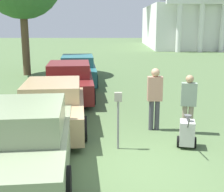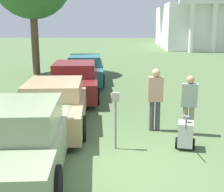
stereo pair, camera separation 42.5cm
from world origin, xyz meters
TOP-DOWN VIEW (x-y plane):
  - ground_plane at (0.00, 0.00)m, footprint 120.00×120.00m
  - parked_car_sage at (-2.34, -0.12)m, footprint 2.28×4.79m
  - parked_car_tan at (-2.34, 3.01)m, footprint 2.34×5.18m
  - parked_car_maroon at (-2.34, 6.71)m, footprint 2.40×5.17m
  - parked_car_teal at (-2.34, 9.98)m, footprint 2.31×5.36m
  - parking_meter at (-0.40, 1.06)m, footprint 0.18×0.09m
  - person_worker at (0.68, 2.47)m, footprint 0.42×0.24m
  - person_supervisor at (1.58, 2.17)m, footprint 0.45×0.30m
  - equipment_cart at (1.32, 1.15)m, footprint 0.52×1.00m
  - church at (10.02, 35.31)m, footprint 11.87×16.67m

SIDE VIEW (x-z plane):
  - ground_plane at x=0.00m, z-range 0.00..0.00m
  - equipment_cart at x=1.32m, z-range -0.11..0.89m
  - parked_car_tan at x=-2.34m, z-range -0.04..1.32m
  - parked_car_teal at x=-2.34m, z-range -0.05..1.37m
  - parked_car_maroon at x=-2.34m, z-range -0.06..1.40m
  - parked_car_sage at x=-2.34m, z-range -0.06..1.42m
  - person_supervisor at x=1.58m, z-range 0.11..1.79m
  - parking_meter at x=-0.40m, z-range 0.28..1.71m
  - person_worker at x=0.68m, z-range 0.14..1.95m
  - church at x=10.02m, z-range -7.00..16.97m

